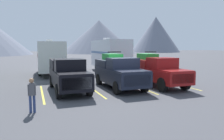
{
  "coord_description": "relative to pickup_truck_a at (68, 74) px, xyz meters",
  "views": [
    {
      "loc": [
        -5.44,
        -13.33,
        2.95
      ],
      "look_at": [
        0.0,
        1.72,
        1.2
      ],
      "focal_mm": 34.9,
      "sensor_mm": 36.0,
      "label": 1
    }
  ],
  "objects": [
    {
      "name": "lot_stripe_d",
      "position": [
        8.33,
        -0.4,
        -1.14
      ],
      "size": [
        0.12,
        5.5,
        0.01
      ],
      "primitive_type": "cube",
      "color": "gold",
      "rests_on": "ground"
    },
    {
      "name": "ground_plane",
      "position": [
        3.33,
        -1.12,
        -1.14
      ],
      "size": [
        240.0,
        240.0,
        0.0
      ],
      "primitive_type": "plane",
      "color": "#47474C"
    },
    {
      "name": "lot_stripe_a",
      "position": [
        -1.68,
        -0.4,
        -1.14
      ],
      "size": [
        0.12,
        5.5,
        0.01
      ],
      "primitive_type": "cube",
      "color": "gold",
      "rests_on": "ground"
    },
    {
      "name": "camper_trailer_a",
      "position": [
        -0.45,
        9.07,
        0.8
      ],
      "size": [
        2.66,
        8.61,
        3.68
      ],
      "color": "silver",
      "rests_on": "ground"
    },
    {
      "name": "pickup_truck_b",
      "position": [
        3.56,
        -0.14,
        0.03
      ],
      "size": [
        2.25,
        5.46,
        2.57
      ],
      "color": "black",
      "rests_on": "ground"
    },
    {
      "name": "lot_stripe_c",
      "position": [
        5.0,
        -0.4,
        -1.14
      ],
      "size": [
        0.12,
        5.5,
        0.01
      ],
      "primitive_type": "cube",
      "color": "gold",
      "rests_on": "ground"
    },
    {
      "name": "person_a",
      "position": [
        -2.24,
        -4.38,
        -0.25
      ],
      "size": [
        0.34,
        0.21,
        1.56
      ],
      "color": "navy",
      "rests_on": "ground"
    },
    {
      "name": "pickup_truck_c",
      "position": [
        6.53,
        -0.3,
        0.04
      ],
      "size": [
        2.13,
        5.79,
        2.55
      ],
      "color": "maroon",
      "rests_on": "ground"
    },
    {
      "name": "camper_trailer_b",
      "position": [
        6.2,
        9.35,
        0.94
      ],
      "size": [
        2.69,
        8.9,
        3.95
      ],
      "color": "silver",
      "rests_on": "ground"
    },
    {
      "name": "pickup_truck_a",
      "position": [
        0.0,
        0.0,
        0.0
      ],
      "size": [
        2.14,
        5.63,
        2.15
      ],
      "color": "black",
      "rests_on": "ground"
    },
    {
      "name": "lot_stripe_b",
      "position": [
        1.66,
        -0.4,
        -1.14
      ],
      "size": [
        0.12,
        5.5,
        0.01
      ],
      "primitive_type": "cube",
      "color": "gold",
      "rests_on": "ground"
    },
    {
      "name": "mountain_ridge",
      "position": [
        -6.6,
        74.0,
        7.34
      ],
      "size": [
        128.0,
        44.19,
        17.87
      ],
      "color": "slate",
      "rests_on": "ground"
    }
  ]
}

